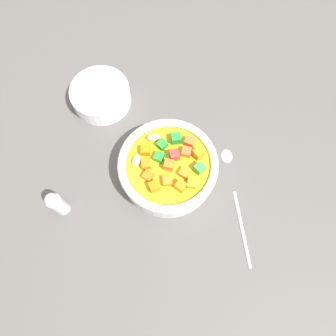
{
  "coord_description": "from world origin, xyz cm",
  "views": [
    {
      "loc": [
        6.29,
        20.55,
        58.14
      ],
      "look_at": [
        0.0,
        0.0,
        2.66
      ],
      "focal_mm": 32.75,
      "sensor_mm": 36.0,
      "label": 1
    }
  ],
  "objects_px": {
    "side_bowl_small": "(101,95)",
    "spoon": "(234,190)",
    "soup_bowl_main": "(168,167)",
    "pepper_shaker": "(57,203)"
  },
  "relations": [
    {
      "from": "soup_bowl_main",
      "to": "spoon",
      "type": "distance_m",
      "value": 0.14
    },
    {
      "from": "side_bowl_small",
      "to": "spoon",
      "type": "bearing_deg",
      "value": 125.85
    },
    {
      "from": "soup_bowl_main",
      "to": "side_bowl_small",
      "type": "relative_size",
      "value": 1.49
    },
    {
      "from": "soup_bowl_main",
      "to": "pepper_shaker",
      "type": "bearing_deg",
      "value": 3.12
    },
    {
      "from": "spoon",
      "to": "pepper_shaker",
      "type": "height_order",
      "value": "pepper_shaker"
    },
    {
      "from": "soup_bowl_main",
      "to": "side_bowl_small",
      "type": "distance_m",
      "value": 0.22
    },
    {
      "from": "spoon",
      "to": "soup_bowl_main",
      "type": "bearing_deg",
      "value": 66.5
    },
    {
      "from": "pepper_shaker",
      "to": "side_bowl_small",
      "type": "bearing_deg",
      "value": -120.15
    },
    {
      "from": "side_bowl_small",
      "to": "pepper_shaker",
      "type": "distance_m",
      "value": 0.25
    },
    {
      "from": "spoon",
      "to": "pepper_shaker",
      "type": "xyz_separation_m",
      "value": [
        0.33,
        -0.06,
        0.04
      ]
    }
  ]
}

